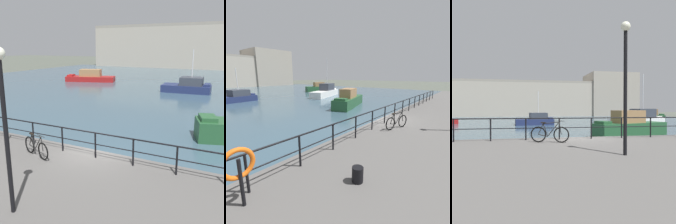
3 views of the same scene
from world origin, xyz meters
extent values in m
plane|color=#4C5147|center=(0.00, 0.00, 0.00)|extent=(240.00, 240.00, 0.00)
cube|color=#385160|center=(0.00, 30.20, 0.01)|extent=(80.00, 60.00, 0.01)
cube|color=#565451|center=(0.00, -6.50, 0.49)|extent=(56.00, 13.00, 0.98)
cube|color=#A89E8E|center=(0.00, 63.05, 5.03)|extent=(67.35, 12.02, 10.06)
cube|color=gray|center=(26.11, 63.05, 6.91)|extent=(15.13, 13.22, 13.82)
cube|color=gray|center=(0.00, 57.34, 10.41)|extent=(67.35, 0.60, 0.70)
cube|color=#23512D|center=(18.97, 26.18, 0.64)|extent=(6.10, 4.34, 1.27)
cube|color=#997047|center=(19.36, 26.01, 1.80)|extent=(2.98, 2.53, 1.05)
cube|color=#23512D|center=(21.15, 25.21, 1.40)|extent=(1.26, 1.70, 0.24)
cube|color=white|center=(12.47, 17.34, 0.57)|extent=(8.82, 4.96, 1.13)
cube|color=#333842|center=(13.47, 17.69, 1.78)|extent=(3.68, 2.87, 1.29)
cube|color=white|center=(15.86, 18.54, 1.26)|extent=(1.49, 1.82, 0.24)
cylinder|color=silver|center=(13.47, 17.69, 4.83)|extent=(0.10, 0.10, 4.81)
cube|color=navy|center=(-1.15, 23.24, 0.44)|extent=(5.78, 3.17, 0.86)
cube|color=#333842|center=(-0.57, 23.28, 1.35)|extent=(2.71, 2.52, 0.95)
cube|color=navy|center=(1.19, 23.40, 0.99)|extent=(0.81, 1.99, 0.24)
cylinder|color=silver|center=(-0.57, 23.28, 3.43)|extent=(0.10, 0.10, 3.22)
cube|color=#23512D|center=(6.69, 7.57, 0.60)|extent=(7.66, 4.16, 1.19)
cube|color=#997047|center=(6.43, 7.49, 1.76)|extent=(3.20, 2.26, 1.13)
cube|color=#23512D|center=(3.72, 6.58, 1.32)|extent=(1.27, 1.54, 0.24)
cylinder|color=black|center=(-6.06, -0.75, 1.50)|extent=(0.07, 0.07, 1.05)
cylinder|color=black|center=(-4.43, -0.75, 1.50)|extent=(0.07, 0.07, 1.05)
cylinder|color=black|center=(-2.79, -0.75, 1.50)|extent=(0.07, 0.07, 1.05)
cylinder|color=black|center=(-1.15, -0.75, 1.50)|extent=(0.07, 0.07, 1.05)
cylinder|color=black|center=(0.48, -0.75, 1.50)|extent=(0.07, 0.07, 1.05)
cylinder|color=black|center=(2.12, -0.75, 1.50)|extent=(0.07, 0.07, 1.05)
cylinder|color=black|center=(3.76, -0.75, 1.50)|extent=(0.07, 0.07, 1.05)
cylinder|color=black|center=(1.30, -0.75, 2.03)|extent=(24.56, 0.06, 0.06)
cylinder|color=black|center=(1.30, -0.75, 1.56)|extent=(24.56, 0.04, 0.04)
torus|color=black|center=(-1.24, -1.88, 1.34)|extent=(0.70, 0.28, 0.72)
torus|color=black|center=(-2.24, -1.56, 1.34)|extent=(0.70, 0.28, 0.72)
cylinder|color=black|center=(-1.59, -1.77, 1.58)|extent=(0.53, 0.20, 0.66)
cylinder|color=black|center=(-1.93, -1.66, 1.54)|extent=(0.23, 0.11, 0.58)
cylinder|color=black|center=(-1.68, -1.74, 1.86)|extent=(0.70, 0.25, 0.11)
cylinder|color=black|center=(-2.04, -1.62, 1.30)|extent=(0.42, 0.17, 0.12)
cylinder|color=black|center=(-2.14, -1.59, 1.58)|extent=(0.26, 0.11, 0.51)
cylinder|color=black|center=(-1.29, -1.86, 1.62)|extent=(0.14, 0.08, 0.57)
cube|color=black|center=(-2.03, -1.63, 1.87)|extent=(0.24, 0.15, 0.05)
cylinder|color=black|center=(-1.34, -1.85, 1.95)|extent=(0.50, 0.18, 0.02)
cylinder|color=black|center=(0.37, -4.95, 3.02)|extent=(0.12, 0.12, 4.08)
sphere|color=silver|center=(0.37, -4.95, 5.20)|extent=(0.32, 0.32, 0.32)
camera|label=1|loc=(5.78, -9.56, 5.36)|focal=43.68mm
camera|label=2|loc=(-10.79, -4.86, 3.88)|focal=26.75mm
camera|label=3|loc=(-2.96, -12.16, 2.53)|focal=37.54mm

